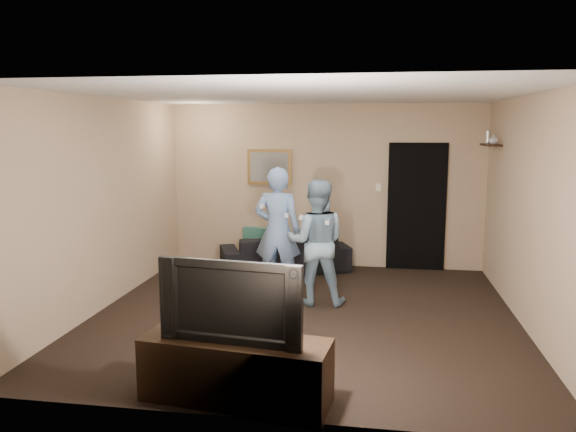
% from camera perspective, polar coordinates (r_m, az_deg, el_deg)
% --- Properties ---
extents(ground, '(5.00, 5.00, 0.00)m').
position_cam_1_polar(ground, '(6.88, 1.68, -9.94)').
color(ground, black).
rests_on(ground, ground).
extents(ceiling, '(5.00, 5.00, 0.04)m').
position_cam_1_polar(ceiling, '(6.52, 1.79, 12.22)').
color(ceiling, silver).
rests_on(ceiling, wall_back).
extents(wall_back, '(5.00, 0.04, 2.60)m').
position_cam_1_polar(wall_back, '(9.04, 3.76, 3.05)').
color(wall_back, tan).
rests_on(wall_back, ground).
extents(wall_front, '(5.00, 0.04, 2.60)m').
position_cam_1_polar(wall_front, '(4.15, -2.70, -4.01)').
color(wall_front, tan).
rests_on(wall_front, ground).
extents(wall_left, '(0.04, 5.00, 2.60)m').
position_cam_1_polar(wall_left, '(7.32, -18.07, 1.23)').
color(wall_left, tan).
rests_on(wall_left, ground).
extents(wall_right, '(0.04, 5.00, 2.60)m').
position_cam_1_polar(wall_right, '(6.73, 23.34, 0.29)').
color(wall_right, tan).
rests_on(wall_right, ground).
extents(sofa, '(2.12, 1.44, 0.58)m').
position_cam_1_polar(sofa, '(8.81, -0.31, -3.77)').
color(sofa, black).
rests_on(sofa, ground).
extents(throw_pillow, '(0.42, 0.21, 0.40)m').
position_cam_1_polar(throw_pillow, '(8.85, -3.30, -2.44)').
color(throw_pillow, '#1A4F46').
rests_on(throw_pillow, sofa).
extents(painting_frame, '(0.72, 0.05, 0.57)m').
position_cam_1_polar(painting_frame, '(9.12, -1.90, 5.01)').
color(painting_frame, olive).
rests_on(painting_frame, wall_back).
extents(painting_canvas, '(0.62, 0.01, 0.47)m').
position_cam_1_polar(painting_canvas, '(9.09, -1.93, 5.00)').
color(painting_canvas, slate).
rests_on(painting_canvas, painting_frame).
extents(doorway, '(0.90, 0.06, 2.00)m').
position_cam_1_polar(doorway, '(9.03, 12.92, 0.92)').
color(doorway, black).
rests_on(doorway, ground).
extents(light_switch, '(0.08, 0.02, 0.12)m').
position_cam_1_polar(light_switch, '(8.98, 9.16, 2.91)').
color(light_switch, silver).
rests_on(light_switch, wall_back).
extents(wall_shelf, '(0.20, 0.60, 0.03)m').
position_cam_1_polar(wall_shelf, '(8.41, 19.91, 6.81)').
color(wall_shelf, black).
rests_on(wall_shelf, wall_right).
extents(shelf_vase, '(0.15, 0.15, 0.14)m').
position_cam_1_polar(shelf_vase, '(8.24, 20.16, 7.34)').
color(shelf_vase, silver).
rests_on(shelf_vase, wall_shelf).
extents(shelf_figurine, '(0.06, 0.06, 0.18)m').
position_cam_1_polar(shelf_figurine, '(8.64, 19.65, 7.56)').
color(shelf_figurine, silver).
rests_on(shelf_figurine, wall_shelf).
extents(tv_console, '(1.60, 0.68, 0.55)m').
position_cam_1_polar(tv_console, '(4.80, -5.31, -15.43)').
color(tv_console, black).
rests_on(tv_console, ground).
extents(television, '(1.19, 0.29, 0.68)m').
position_cam_1_polar(television, '(4.58, -5.42, -8.37)').
color(television, black).
rests_on(television, tv_console).
extents(wii_player_left, '(0.63, 0.50, 1.72)m').
position_cam_1_polar(wii_player_left, '(7.53, -1.07, -1.51)').
color(wii_player_left, '#799DD1').
rests_on(wii_player_left, ground).
extents(wii_player_right, '(0.80, 0.64, 1.59)m').
position_cam_1_polar(wii_player_right, '(7.11, 2.88, -2.68)').
color(wii_player_right, '#7EA0B7').
rests_on(wii_player_right, ground).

